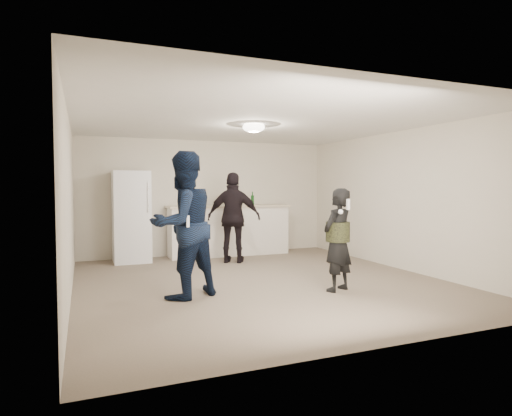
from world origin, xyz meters
name	(u,v)px	position (x,y,z in m)	size (l,w,h in m)	color
floor	(261,281)	(0.00, 0.00, 0.00)	(6.00, 6.00, 0.00)	#6B5B4C
ceiling	(261,122)	(0.00, 0.00, 2.50)	(6.00, 6.00, 0.00)	silver
wall_back	(209,198)	(0.00, 3.00, 1.25)	(6.00, 6.00, 0.00)	beige
wall_front	(387,213)	(0.00, -3.00, 1.25)	(6.00, 6.00, 0.00)	beige
wall_left	(69,205)	(-2.75, 0.00, 1.25)	(6.00, 6.00, 0.00)	beige
wall_right	(401,200)	(2.75, 0.00, 1.25)	(6.00, 6.00, 0.00)	beige
counter	(229,231)	(0.37, 2.67, 0.53)	(2.60, 0.56, 1.05)	white
counter_top	(229,206)	(0.37, 2.67, 1.07)	(2.68, 0.64, 0.04)	beige
fridge	(131,217)	(-1.70, 2.60, 0.90)	(0.70, 0.70, 1.80)	white
fridge_handle	(148,197)	(-1.42, 2.23, 1.30)	(0.02, 0.02, 0.60)	silver
ceiling_dome	(254,127)	(0.00, 0.30, 2.45)	(0.36, 0.36, 0.16)	white
shaker	(220,202)	(0.14, 2.61, 1.18)	(0.08, 0.08, 0.17)	#ADADB2
man	(183,225)	(-1.34, -0.52, 0.98)	(0.96, 0.74, 1.97)	#0E1E3D
woman	(338,240)	(0.78, -0.98, 0.73)	(0.54, 0.35, 1.47)	black
camo_shorts	(338,232)	(0.78, -0.98, 0.85)	(0.34, 0.34, 0.28)	#32391A
spectator	(234,218)	(0.16, 1.75, 0.89)	(1.04, 0.43, 1.78)	black
remote_man	(188,221)	(-1.34, -0.80, 1.05)	(0.04, 0.04, 0.15)	silver
nunchuk_man	(197,226)	(-1.22, -0.77, 0.98)	(0.07, 0.07, 0.07)	white
remote_woman	(348,204)	(0.78, -1.23, 1.25)	(0.04, 0.04, 0.15)	silver
nunchuk_woman	(341,212)	(0.68, -1.20, 1.15)	(0.07, 0.07, 0.07)	silver
bottle_cluster	(217,200)	(0.07, 2.62, 1.20)	(1.44, 0.34, 0.28)	#9E6517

